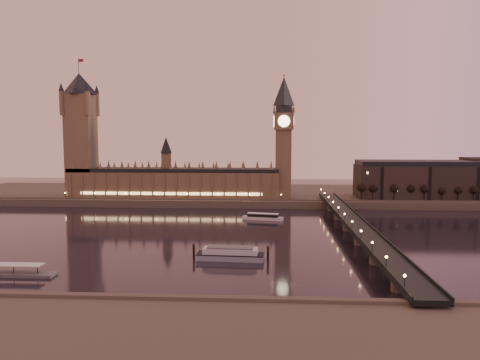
{
  "coord_description": "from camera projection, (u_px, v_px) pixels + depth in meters",
  "views": [
    {
      "loc": [
        39.53,
        -274.82,
        61.27
      ],
      "look_at": [
        22.17,
        35.0,
        30.01
      ],
      "focal_mm": 35.0,
      "sensor_mm": 36.0,
      "label": 1
    }
  ],
  "objects": [
    {
      "name": "ground",
      "position": [
        200.0,
        235.0,
        281.35
      ],
      "size": [
        700.0,
        700.0,
        0.0
      ],
      "primitive_type": "plane",
      "color": "black",
      "rests_on": "ground"
    },
    {
      "name": "far_embankment",
      "position": [
        256.0,
        195.0,
        443.29
      ],
      "size": [
        560.0,
        130.0,
        6.0
      ],
      "primitive_type": "cube",
      "color": "#423D35",
      "rests_on": "ground"
    },
    {
      "name": "palace_of_westminster",
      "position": [
        173.0,
        179.0,
        401.6
      ],
      "size": [
        180.0,
        26.62,
        52.0
      ],
      "color": "brown",
      "rests_on": "ground"
    },
    {
      "name": "victoria_tower",
      "position": [
        81.0,
        128.0,
        401.64
      ],
      "size": [
        31.68,
        31.68,
        118.0
      ],
      "color": "brown",
      "rests_on": "ground"
    },
    {
      "name": "big_ben",
      "position": [
        284.0,
        130.0,
        392.12
      ],
      "size": [
        17.68,
        17.68,
        104.0
      ],
      "color": "brown",
      "rests_on": "ground"
    },
    {
      "name": "westminster_bridge",
      "position": [
        354.0,
        228.0,
        275.7
      ],
      "size": [
        13.2,
        260.0,
        15.3
      ],
      "color": "black",
      "rests_on": "ground"
    },
    {
      "name": "city_block",
      "position": [
        448.0,
        179.0,
        398.34
      ],
      "size": [
        155.0,
        45.0,
        34.0
      ],
      "color": "black",
      "rests_on": "ground"
    },
    {
      "name": "bare_tree_0",
      "position": [
        359.0,
        190.0,
        381.68
      ],
      "size": [
        6.0,
        6.0,
        12.2
      ],
      "color": "black",
      "rests_on": "ground"
    },
    {
      "name": "bare_tree_1",
      "position": [
        375.0,
        190.0,
        380.95
      ],
      "size": [
        6.0,
        6.0,
        12.2
      ],
      "color": "black",
      "rests_on": "ground"
    },
    {
      "name": "bare_tree_2",
      "position": [
        392.0,
        190.0,
        380.22
      ],
      "size": [
        6.0,
        6.0,
        12.2
      ],
      "color": "black",
      "rests_on": "ground"
    },
    {
      "name": "bare_tree_3",
      "position": [
        408.0,
        190.0,
        379.49
      ],
      "size": [
        6.0,
        6.0,
        12.2
      ],
      "color": "black",
      "rests_on": "ground"
    },
    {
      "name": "bare_tree_4",
      "position": [
        425.0,
        190.0,
        378.75
      ],
      "size": [
        6.0,
        6.0,
        12.2
      ],
      "color": "black",
      "rests_on": "ground"
    },
    {
      "name": "bare_tree_5",
      "position": [
        441.0,
        190.0,
        378.02
      ],
      "size": [
        6.0,
        6.0,
        12.2
      ],
      "color": "black",
      "rests_on": "ground"
    },
    {
      "name": "bare_tree_6",
      "position": [
        458.0,
        190.0,
        377.29
      ],
      "size": [
        6.0,
        6.0,
        12.2
      ],
      "color": "black",
      "rests_on": "ground"
    },
    {
      "name": "bare_tree_7",
      "position": [
        475.0,
        190.0,
        376.56
      ],
      "size": [
        6.0,
        6.0,
        12.2
      ],
      "color": "black",
      "rests_on": "ground"
    },
    {
      "name": "cruise_boat_a",
      "position": [
        263.0,
        217.0,
        331.19
      ],
      "size": [
        29.64,
        11.44,
        4.64
      ],
      "rotation": [
        0.0,
        0.0,
        -0.18
      ],
      "color": "silver",
      "rests_on": "ground"
    },
    {
      "name": "moored_barge",
      "position": [
        230.0,
        254.0,
        226.59
      ],
      "size": [
        37.56,
        10.95,
        6.89
      ],
      "rotation": [
        0.0,
        0.0,
        -0.06
      ],
      "color": "gray",
      "rests_on": "ground"
    },
    {
      "name": "pontoon_pier",
      "position": [
        4.0,
        272.0,
        201.84
      ],
      "size": [
        44.33,
        7.39,
        11.82
      ],
      "color": "#595B5E",
      "rests_on": "ground"
    }
  ]
}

